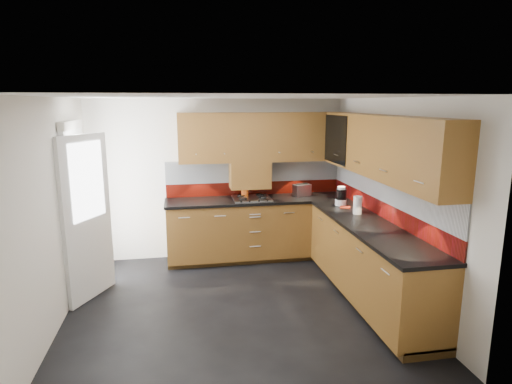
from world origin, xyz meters
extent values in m
cube|color=black|center=(0.00, 0.00, -0.01)|extent=(4.00, 3.80, 0.02)
cube|color=white|center=(0.00, 0.00, 2.45)|extent=(4.00, 3.80, 0.10)
cube|color=silver|center=(0.00, 1.84, 1.20)|extent=(4.00, 0.08, 2.64)
cube|color=silver|center=(0.00, -1.84, 1.20)|extent=(4.00, 0.08, 2.64)
cube|color=silver|center=(-1.94, 0.00, 1.20)|extent=(0.08, 3.80, 2.64)
cube|color=silver|center=(1.94, 0.00, 1.20)|extent=(0.08, 3.80, 2.64)
cube|color=brown|center=(0.55, 1.50, 0.48)|extent=(2.70, 0.60, 0.95)
cube|color=brown|center=(1.60, -0.10, 0.48)|extent=(0.60, 2.60, 0.95)
cube|color=#422C12|center=(0.55, 1.53, 0.05)|extent=(2.70, 0.54, 0.10)
cube|color=#422C12|center=(1.63, -0.10, 0.05)|extent=(0.54, 2.60, 0.10)
cube|color=black|center=(0.54, 1.49, 0.92)|extent=(2.72, 0.62, 0.04)
cube|color=black|center=(1.59, -0.12, 0.92)|extent=(0.62, 2.60, 0.04)
cube|color=maroon|center=(0.55, 1.79, 1.04)|extent=(2.70, 0.02, 0.20)
cube|color=silver|center=(0.55, 1.79, 1.31)|extent=(2.70, 0.02, 0.34)
cube|color=maroon|center=(1.89, 0.20, 1.04)|extent=(0.02, 3.20, 0.20)
cube|color=silver|center=(1.89, 0.20, 1.31)|extent=(0.02, 3.20, 0.34)
cube|color=brown|center=(0.65, 1.64, 1.84)|extent=(2.50, 0.33, 0.72)
cube|color=brown|center=(1.73, 0.04, 1.84)|extent=(0.33, 2.87, 0.72)
cube|color=silver|center=(0.50, 1.46, 1.63)|extent=(1.80, 0.01, 0.16)
cube|color=silver|center=(1.56, 0.00, 1.63)|extent=(0.01, 2.00, 0.16)
cube|color=brown|center=(0.45, 1.64, 1.28)|extent=(0.60, 0.33, 0.40)
cube|color=black|center=(1.56, 1.07, 1.84)|extent=(0.01, 0.80, 0.66)
cube|color=#FFD18C|center=(1.87, 1.07, 1.84)|extent=(0.01, 0.76, 0.64)
cube|color=black|center=(1.73, 1.07, 1.86)|extent=(0.29, 0.76, 0.01)
cylinder|color=black|center=(1.73, 0.82, 1.96)|extent=(0.07, 0.07, 0.16)
cylinder|color=black|center=(1.73, 0.97, 1.96)|extent=(0.07, 0.07, 0.16)
cylinder|color=white|center=(1.73, 1.12, 1.96)|extent=(0.07, 0.07, 0.16)
cylinder|color=black|center=(1.73, 1.27, 1.96)|extent=(0.07, 0.07, 0.16)
cube|color=white|center=(-1.86, 0.90, 1.02)|extent=(0.06, 0.95, 2.04)
cube|color=white|center=(-1.68, 0.55, 1.00)|extent=(0.42, 0.73, 1.98)
cube|color=white|center=(-1.65, 0.55, 1.45)|extent=(0.28, 0.50, 0.90)
cube|color=silver|center=(0.45, 1.48, 0.95)|extent=(0.55, 0.48, 0.02)
torus|color=black|center=(0.31, 1.37, 0.98)|extent=(0.12, 0.12, 0.02)
torus|color=black|center=(0.59, 1.37, 0.98)|extent=(0.12, 0.12, 0.02)
torus|color=black|center=(0.31, 1.59, 0.98)|extent=(0.12, 0.12, 0.02)
torus|color=black|center=(0.59, 1.59, 0.98)|extent=(0.12, 0.12, 0.02)
cube|color=black|center=(0.45, 1.25, 0.96)|extent=(0.42, 0.04, 0.02)
cylinder|color=orange|center=(0.37, 1.62, 1.01)|extent=(0.11, 0.11, 0.13)
cylinder|color=#9A5E3D|center=(0.37, 1.64, 1.17)|extent=(0.05, 0.02, 0.27)
cylinder|color=#9A5E3D|center=(0.37, 1.64, 1.16)|extent=(0.05, 0.02, 0.25)
cylinder|color=#9A5E3D|center=(0.36, 1.64, 1.18)|extent=(0.05, 0.04, 0.29)
cylinder|color=#9A5E3D|center=(0.38, 1.64, 1.16)|extent=(0.04, 0.03, 0.23)
cylinder|color=#9A5E3D|center=(0.35, 1.63, 1.17)|extent=(0.03, 0.05, 0.26)
cube|color=silver|center=(1.25, 1.57, 1.03)|extent=(0.29, 0.22, 0.18)
cube|color=black|center=(1.25, 1.57, 1.12)|extent=(0.19, 0.07, 0.01)
cube|color=black|center=(1.25, 1.61, 1.12)|extent=(0.19, 0.07, 0.01)
cylinder|color=white|center=(1.60, 0.87, 0.98)|extent=(0.16, 0.16, 0.09)
cylinder|color=black|center=(1.60, 0.87, 1.10)|extent=(0.15, 0.15, 0.14)
cylinder|color=white|center=(1.60, 0.87, 1.19)|extent=(0.11, 0.11, 0.04)
cylinder|color=white|center=(1.64, 0.39, 1.05)|extent=(0.11, 0.11, 0.23)
cube|color=red|center=(1.61, 0.73, 0.95)|extent=(0.17, 0.16, 0.01)
camera|label=1|loc=(-0.58, -4.61, 2.34)|focal=30.00mm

